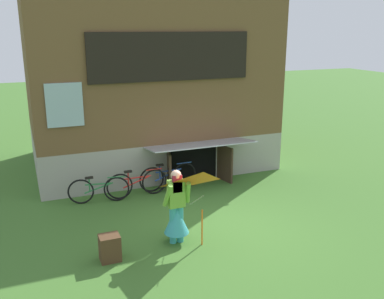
# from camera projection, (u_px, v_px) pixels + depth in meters

# --- Properties ---
(ground_plane) EXTENTS (60.00, 60.00, 0.00)m
(ground_plane) POSITION_uv_depth(u_px,v_px,m) (217.00, 227.00, 9.76)
(ground_plane) COLOR #3D6B28
(log_house) EXTENTS (7.21, 6.02, 5.51)m
(log_house) POSITION_uv_depth(u_px,v_px,m) (146.00, 79.00, 13.87)
(log_house) COLOR #9E998E
(log_house) RESTS_ON ground_plane
(person) EXTENTS (0.61, 0.52, 1.59)m
(person) POSITION_uv_depth(u_px,v_px,m) (176.00, 213.00, 8.89)
(person) COLOR teal
(person) RESTS_ON ground_plane
(kite) EXTENTS (0.99, 1.10, 1.54)m
(kite) POSITION_uv_depth(u_px,v_px,m) (203.00, 194.00, 8.31)
(kite) COLOR orange
(kite) RESTS_ON ground_plane
(bicycle_blue) EXTENTS (1.67, 0.11, 0.76)m
(bicycle_blue) POSITION_uv_depth(u_px,v_px,m) (168.00, 177.00, 11.93)
(bicycle_blue) COLOR black
(bicycle_blue) RESTS_ON ground_plane
(bicycle_red) EXTENTS (1.65, 0.08, 0.75)m
(bicycle_red) POSITION_uv_depth(u_px,v_px,m) (137.00, 183.00, 11.41)
(bicycle_red) COLOR black
(bicycle_red) RESTS_ON ground_plane
(bicycle_green) EXTENTS (1.54, 0.30, 0.71)m
(bicycle_green) POSITION_uv_depth(u_px,v_px,m) (99.00, 190.00, 11.02)
(bicycle_green) COLOR black
(bicycle_green) RESTS_ON ground_plane
(wooden_crate) EXTENTS (0.39, 0.33, 0.52)m
(wooden_crate) POSITION_uv_depth(u_px,v_px,m) (110.00, 248.00, 8.30)
(wooden_crate) COLOR #4C331E
(wooden_crate) RESTS_ON ground_plane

